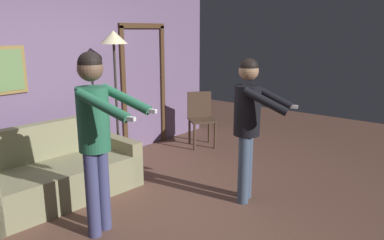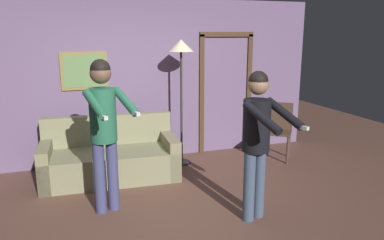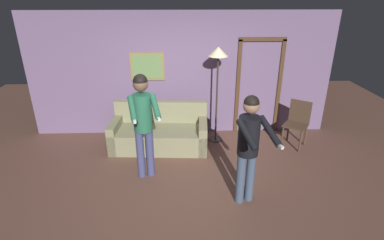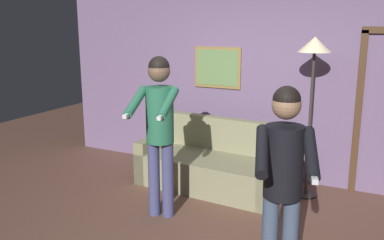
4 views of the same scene
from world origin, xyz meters
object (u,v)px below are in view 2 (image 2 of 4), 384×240
couch (110,159)px  person_standing_left (104,121)px  person_standing_right (258,133)px  torchiere_lamp (181,58)px  dining_chair_distant (279,127)px

couch → person_standing_left: (-0.17, -1.07, 0.82)m
person_standing_left → person_standing_right: (1.55, -0.73, -0.08)m
couch → person_standing_right: person_standing_right is taller
torchiere_lamp → person_standing_right: bearing=-84.0°
couch → person_standing_right: size_ratio=1.16×
torchiere_lamp → couch: bearing=-168.0°
person_standing_right → couch: bearing=127.5°
person_standing_right → person_standing_left: bearing=154.7°
person_standing_right → dining_chair_distant: 2.31m
dining_chair_distant → couch: bearing=179.5°
couch → person_standing_right: bearing=-52.5°
torchiere_lamp → person_standing_right: 2.17m
couch → dining_chair_distant: bearing=-0.5°
torchiere_lamp → person_standing_left: size_ratio=1.10×
torchiere_lamp → dining_chair_distant: torchiere_lamp is taller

